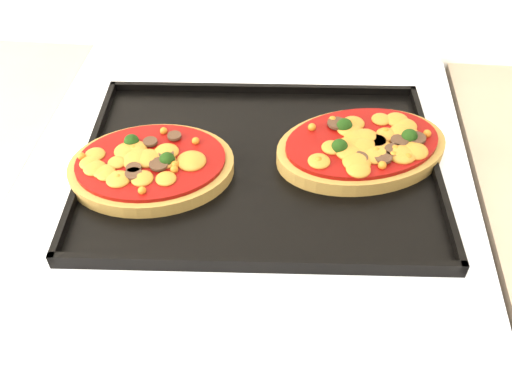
# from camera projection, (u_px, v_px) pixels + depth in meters

# --- Properties ---
(stove) EXTENTS (0.60, 0.60, 0.91)m
(stove) POSITION_uv_depth(u_px,v_px,m) (249.00, 345.00, 1.07)
(stove) COLOR silver
(stove) RESTS_ON floor
(baking_tray) EXTENTS (0.48, 0.37, 0.02)m
(baking_tray) POSITION_uv_depth(u_px,v_px,m) (260.00, 164.00, 0.74)
(baking_tray) COLOR black
(baking_tray) RESTS_ON stove
(pizza_left) EXTENTS (0.24, 0.20, 0.03)m
(pizza_left) POSITION_uv_depth(u_px,v_px,m) (151.00, 164.00, 0.72)
(pizza_left) COLOR #A67E39
(pizza_left) RESTS_ON baking_tray
(pizza_right) EXTENTS (0.26, 0.22, 0.03)m
(pizza_right) POSITION_uv_depth(u_px,v_px,m) (362.00, 146.00, 0.74)
(pizza_right) COLOR #A67E39
(pizza_right) RESTS_ON baking_tray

